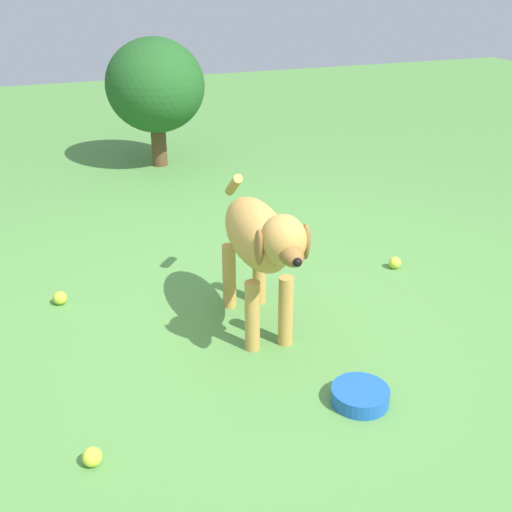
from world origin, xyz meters
name	(u,v)px	position (x,y,z in m)	size (l,w,h in m)	color
ground	(255,349)	(0.00, 0.00, 0.00)	(14.00, 14.00, 0.00)	#548C42
dog	(260,241)	(-0.14, 0.08, 0.44)	(0.98, 0.27, 0.66)	#C69347
tennis_ball_0	(395,263)	(-0.47, 0.98, 0.03)	(0.07, 0.07, 0.07)	#C6D13D
tennis_ball_1	(92,457)	(0.45, -0.74, 0.03)	(0.07, 0.07, 0.07)	#CAD339
tennis_ball_2	(60,298)	(-0.70, -0.74, 0.03)	(0.07, 0.07, 0.07)	#BFD135
water_bowl	(360,396)	(0.47, 0.25, 0.03)	(0.22, 0.22, 0.06)	blue
shrub_near	(155,86)	(-2.79, 0.23, 0.63)	(0.84, 0.76, 1.00)	brown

